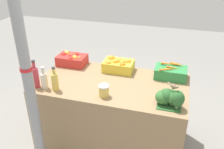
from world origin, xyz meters
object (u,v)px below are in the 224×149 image
broccoli_pile (170,97)px  juice_bottle_ruby (35,76)px  pickle_jar (104,91)px  support_pole (28,81)px  sparrow_bird (174,86)px  juice_bottle_golden (55,81)px  carrot_crate (171,72)px  apple_crate (72,59)px  orange_crate (118,65)px  juice_bottle_cloudy (44,80)px

broccoli_pile → juice_bottle_ruby: (-1.39, -0.05, 0.04)m
broccoli_pile → pickle_jar: bearing=-178.1°
support_pole → juice_bottle_ruby: support_pole is taller
broccoli_pile → sparrow_bird: bearing=-12.4°
juice_bottle_golden → carrot_crate: bearing=28.8°
apple_crate → broccoli_pile: broccoli_pile is taller
pickle_jar → sparrow_bird: size_ratio=1.09×
juice_bottle_ruby → orange_crate: bearing=40.0°
juice_bottle_cloudy → juice_bottle_ruby: bearing=180.0°
broccoli_pile → sparrow_bird: (0.02, -0.00, 0.12)m
support_pole → pickle_jar: 0.73m
juice_bottle_ruby → carrot_crate: bearing=24.7°
apple_crate → sparrow_bird: sparrow_bird is taller
broccoli_pile → juice_bottle_golden: juice_bottle_golden is taller
broccoli_pile → pickle_jar: 0.65m
support_pole → sparrow_bird: size_ratio=20.61×
orange_crate → juice_bottle_golden: size_ratio=1.34×
support_pole → apple_crate: support_pole is taller
support_pole → sparrow_bird: support_pole is taller
support_pole → carrot_crate: support_pole is taller
carrot_crate → juice_bottle_golden: size_ratio=1.34×
juice_bottle_golden → support_pole: bearing=-92.4°
broccoli_pile → juice_bottle_cloudy: 1.29m
support_pole → orange_crate: size_ratio=6.53×
apple_crate → sparrow_bird: size_ratio=3.16×
juice_bottle_ruby → pickle_jar: 0.74m
sparrow_bird → support_pole: bearing=-119.7°
pickle_jar → sparrow_bird: 0.68m
juice_bottle_golden → sparrow_bird: bearing=2.2°
pickle_jar → broccoli_pile: bearing=1.9°
sparrow_bird → juice_bottle_ruby: bearing=-138.1°
orange_crate → broccoli_pile: broccoli_pile is taller
apple_crate → carrot_crate: apple_crate is taller
juice_bottle_cloudy → sparrow_bird: juice_bottle_cloudy is taller
carrot_crate → juice_bottle_ruby: 1.48m
orange_crate → pickle_jar: (0.01, -0.59, -0.01)m
pickle_jar → juice_bottle_golden: bearing=-176.9°
orange_crate → sparrow_bird: bearing=-40.3°
juice_bottle_ruby → juice_bottle_golden: size_ratio=1.18×
apple_crate → carrot_crate: size_ratio=1.00×
support_pole → sparrow_bird: (1.20, 0.44, -0.11)m
carrot_crate → juice_bottle_cloudy: (-1.25, -0.62, 0.04)m
broccoli_pile → sparrow_bird: size_ratio=2.42×
pickle_jar → juice_bottle_ruby: bearing=-177.8°
sparrow_bird → broccoli_pile: bearing=-152.4°
support_pole → juice_bottle_cloudy: 0.47m
broccoli_pile → juice_bottle_golden: bearing=-177.6°
juice_bottle_ruby → juice_bottle_golden: 0.22m
juice_bottle_ruby → apple_crate: bearing=78.1°
support_pole → juice_bottle_cloudy: support_pole is taller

